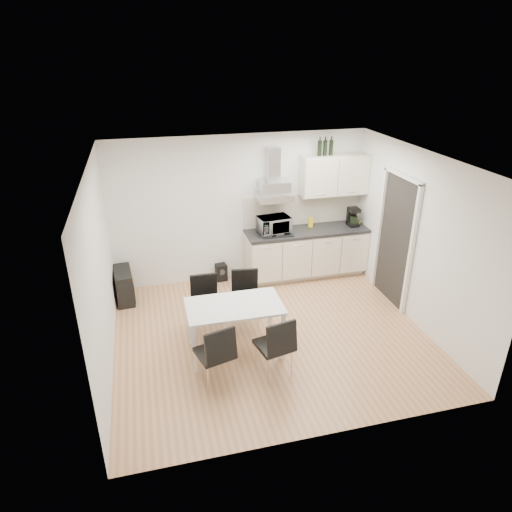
{
  "coord_description": "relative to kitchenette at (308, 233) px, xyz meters",
  "views": [
    {
      "loc": [
        -1.61,
        -5.44,
        3.91
      ],
      "look_at": [
        -0.11,
        0.45,
        1.1
      ],
      "focal_mm": 32.0,
      "sensor_mm": 36.0,
      "label": 1
    }
  ],
  "objects": [
    {
      "name": "ground",
      "position": [
        -1.19,
        -1.73,
        -0.83
      ],
      "size": [
        4.5,
        4.5,
        0.0
      ],
      "primitive_type": "plane",
      "color": "tan",
      "rests_on": "ground"
    },
    {
      "name": "wall_back",
      "position": [
        -1.19,
        0.27,
        0.47
      ],
      "size": [
        4.5,
        0.1,
        2.6
      ],
      "primitive_type": "cube",
      "color": "silver",
      "rests_on": "ground"
    },
    {
      "name": "wall_front",
      "position": [
        -1.19,
        -3.73,
        0.47
      ],
      "size": [
        4.5,
        0.1,
        2.6
      ],
      "primitive_type": "cube",
      "color": "silver",
      "rests_on": "ground"
    },
    {
      "name": "wall_left",
      "position": [
        -3.44,
        -1.73,
        0.47
      ],
      "size": [
        0.1,
        4.0,
        2.6
      ],
      "primitive_type": "cube",
      "color": "silver",
      "rests_on": "ground"
    },
    {
      "name": "wall_right",
      "position": [
        1.06,
        -1.73,
        0.47
      ],
      "size": [
        0.1,
        4.0,
        2.6
      ],
      "primitive_type": "cube",
      "color": "silver",
      "rests_on": "ground"
    },
    {
      "name": "ceiling",
      "position": [
        -1.19,
        -1.73,
        1.77
      ],
      "size": [
        4.5,
        4.5,
        0.0
      ],
      "primitive_type": "plane",
      "color": "white",
      "rests_on": "wall_back"
    },
    {
      "name": "doorway",
      "position": [
        1.02,
        -1.18,
        0.22
      ],
      "size": [
        0.08,
        1.04,
        2.1
      ],
      "primitive_type": "cube",
      "color": "white",
      "rests_on": "ground"
    },
    {
      "name": "kitchenette",
      "position": [
        0.0,
        0.0,
        0.0
      ],
      "size": [
        2.22,
        0.64,
        2.52
      ],
      "color": "beige",
      "rests_on": "ground"
    },
    {
      "name": "dining_table",
      "position": [
        -1.78,
        -2.0,
        -0.17
      ],
      "size": [
        1.29,
        0.75,
        0.75
      ],
      "rotation": [
        0.0,
        0.0,
        -0.01
      ],
      "color": "white",
      "rests_on": "ground"
    },
    {
      "name": "chair_far_left",
      "position": [
        -2.08,
        -1.42,
        -0.39
      ],
      "size": [
        0.45,
        0.51,
        0.88
      ],
      "primitive_type": null,
      "rotation": [
        0.0,
        0.0,
        3.13
      ],
      "color": "black",
      "rests_on": "ground"
    },
    {
      "name": "chair_far_right",
      "position": [
        -1.48,
        -1.4,
        -0.39
      ],
      "size": [
        0.5,
        0.56,
        0.88
      ],
      "primitive_type": null,
      "rotation": [
        0.0,
        0.0,
        3.01
      ],
      "color": "black",
      "rests_on": "ground"
    },
    {
      "name": "chair_near_left",
      "position": [
        -2.16,
        -2.57,
        -0.39
      ],
      "size": [
        0.56,
        0.6,
        0.88
      ],
      "primitive_type": null,
      "rotation": [
        0.0,
        0.0,
        0.27
      ],
      "color": "black",
      "rests_on": "ground"
    },
    {
      "name": "chair_near_right",
      "position": [
        -1.4,
        -2.6,
        -0.39
      ],
      "size": [
        0.54,
        0.58,
        0.88
      ],
      "primitive_type": null,
      "rotation": [
        0.0,
        0.0,
        0.21
      ],
      "color": "black",
      "rests_on": "ground"
    },
    {
      "name": "guitar_amp",
      "position": [
        -3.28,
        -0.14,
        -0.56
      ],
      "size": [
        0.34,
        0.67,
        0.54
      ],
      "rotation": [
        0.0,
        0.0,
        0.09
      ],
      "color": "black",
      "rests_on": "ground"
    },
    {
      "name": "floor_speaker",
      "position": [
        -1.58,
        0.17,
        -0.67
      ],
      "size": [
        0.21,
        0.2,
        0.32
      ],
      "primitive_type": "cube",
      "rotation": [
        0.0,
        0.0,
        0.16
      ],
      "color": "black",
      "rests_on": "ground"
    }
  ]
}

